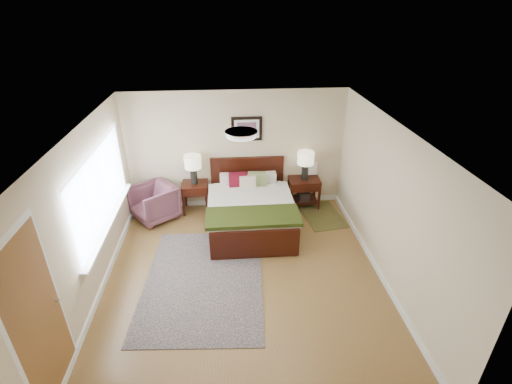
# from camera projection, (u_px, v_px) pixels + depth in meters

# --- Properties ---
(floor) EXTENTS (5.00, 5.00, 0.00)m
(floor) POSITION_uv_depth(u_px,v_px,m) (244.00, 277.00, 6.08)
(floor) COLOR olive
(floor) RESTS_ON ground
(back_wall) EXTENTS (4.50, 0.04, 2.50)m
(back_wall) POSITION_uv_depth(u_px,v_px,m) (236.00, 150.00, 7.69)
(back_wall) COLOR #C5B28E
(back_wall) RESTS_ON ground
(front_wall) EXTENTS (4.50, 0.04, 2.50)m
(front_wall) POSITION_uv_depth(u_px,v_px,m) (258.00, 356.00, 3.29)
(front_wall) COLOR #C5B28E
(front_wall) RESTS_ON ground
(left_wall) EXTENTS (0.04, 5.00, 2.50)m
(left_wall) POSITION_uv_depth(u_px,v_px,m) (87.00, 219.00, 5.32)
(left_wall) COLOR #C5B28E
(left_wall) RESTS_ON ground
(right_wall) EXTENTS (0.04, 5.00, 2.50)m
(right_wall) POSITION_uv_depth(u_px,v_px,m) (390.00, 206.00, 5.66)
(right_wall) COLOR #C5B28E
(right_wall) RESTS_ON ground
(ceiling) EXTENTS (4.50, 5.00, 0.02)m
(ceiling) POSITION_uv_depth(u_px,v_px,m) (241.00, 131.00, 4.91)
(ceiling) COLOR white
(ceiling) RESTS_ON back_wall
(window) EXTENTS (0.11, 2.72, 1.32)m
(window) POSITION_uv_depth(u_px,v_px,m) (102.00, 189.00, 5.88)
(window) COLOR silver
(window) RESTS_ON left_wall
(door) EXTENTS (0.06, 1.00, 2.18)m
(door) POSITION_uv_depth(u_px,v_px,m) (39.00, 322.00, 3.87)
(door) COLOR silver
(door) RESTS_ON ground
(ceil_fixture) EXTENTS (0.44, 0.44, 0.08)m
(ceil_fixture) POSITION_uv_depth(u_px,v_px,m) (241.00, 134.00, 4.92)
(ceil_fixture) COLOR white
(ceil_fixture) RESTS_ON ceiling
(bed) EXTENTS (1.67, 2.02, 1.09)m
(bed) POSITION_uv_depth(u_px,v_px,m) (251.00, 205.00, 7.18)
(bed) COLOR #361308
(bed) RESTS_ON ground
(wall_art) EXTENTS (0.62, 0.05, 0.50)m
(wall_art) POSITION_uv_depth(u_px,v_px,m) (247.00, 129.00, 7.47)
(wall_art) COLOR black
(wall_art) RESTS_ON back_wall
(nightstand_left) EXTENTS (0.54, 0.48, 0.64)m
(nightstand_left) POSITION_uv_depth(u_px,v_px,m) (195.00, 189.00, 7.75)
(nightstand_left) COLOR #361308
(nightstand_left) RESTS_ON ground
(nightstand_right) EXTENTS (0.65, 0.49, 0.64)m
(nightstand_right) POSITION_uv_depth(u_px,v_px,m) (304.00, 190.00, 7.99)
(nightstand_right) COLOR #361308
(nightstand_right) RESTS_ON ground
(lamp_left) EXTENTS (0.34, 0.34, 0.61)m
(lamp_left) POSITION_uv_depth(u_px,v_px,m) (193.00, 164.00, 7.51)
(lamp_left) COLOR black
(lamp_left) RESTS_ON nightstand_left
(lamp_right) EXTENTS (0.34, 0.34, 0.61)m
(lamp_right) POSITION_uv_depth(u_px,v_px,m) (306.00, 160.00, 7.68)
(lamp_right) COLOR black
(lamp_right) RESTS_ON nightstand_right
(armchair) EXTENTS (1.11, 1.11, 0.73)m
(armchair) POSITION_uv_depth(u_px,v_px,m) (154.00, 203.00, 7.54)
(armchair) COLOR brown
(armchair) RESTS_ON ground
(rug_persian) EXTENTS (2.05, 2.78, 0.01)m
(rug_persian) POSITION_uv_depth(u_px,v_px,m) (204.00, 280.00, 6.01)
(rug_persian) COLOR #0C1A3E
(rug_persian) RESTS_ON ground
(rug_navy) EXTENTS (0.89, 1.21, 0.01)m
(rug_navy) POSITION_uv_depth(u_px,v_px,m) (322.00, 215.00, 7.79)
(rug_navy) COLOR black
(rug_navy) RESTS_ON ground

